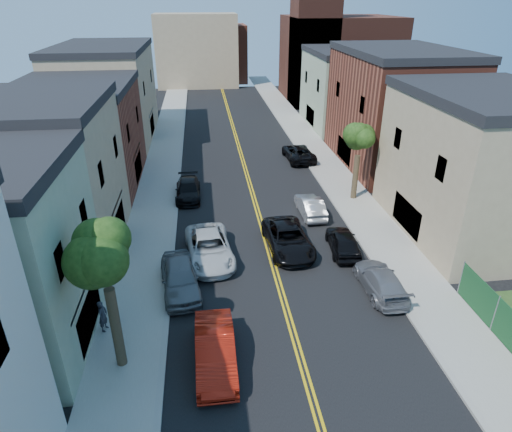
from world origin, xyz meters
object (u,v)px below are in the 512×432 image
object	(u,v)px
grey_car_left	(180,277)
silver_car_right	(310,206)
dark_car_right_far	(299,153)
pedestrian_left	(103,316)
red_sedan	(215,350)
grey_car_right	(381,281)
black_car_right	(343,242)
white_pickup	(209,248)
black_suv_lane	(288,239)
black_car_left	(188,190)

from	to	relation	value
grey_car_left	silver_car_right	xyz separation A→B (m)	(9.29, 8.37, -0.13)
dark_car_right_far	pedestrian_left	distance (m)	27.64
red_sedan	grey_car_right	bearing A→B (deg)	24.76
dark_car_right_far	red_sedan	bearing A→B (deg)	67.47
silver_car_right	grey_car_left	bearing A→B (deg)	40.38
black_car_right	dark_car_right_far	xyz separation A→B (m)	(0.86, 17.59, 0.03)
white_pickup	silver_car_right	size ratio (longest dim) A/B	1.34
black_car_right	pedestrian_left	size ratio (longest dim) A/B	2.57
grey_car_right	pedestrian_left	world-z (taller)	pedestrian_left
dark_car_right_far	black_suv_lane	distance (m)	17.43
red_sedan	silver_car_right	bearing A→B (deg)	61.34
grey_car_left	pedestrian_left	size ratio (longest dim) A/B	3.00
silver_car_right	pedestrian_left	bearing A→B (deg)	39.87
dark_car_right_far	pedestrian_left	world-z (taller)	pedestrian_left
white_pickup	pedestrian_left	world-z (taller)	pedestrian_left
black_suv_lane	black_car_left	bearing A→B (deg)	122.59
white_pickup	silver_car_right	xyz separation A→B (m)	(7.60, 5.30, -0.09)
grey_car_left	black_car_right	world-z (taller)	grey_car_left
black_car_right	black_suv_lane	xyz separation A→B (m)	(-3.42, 0.69, 0.06)
black_car_right	black_suv_lane	world-z (taller)	black_suv_lane
white_pickup	black_suv_lane	distance (m)	5.05
white_pickup	black_car_left	distance (m)	9.66
black_car_right	silver_car_right	size ratio (longest dim) A/B	0.98
grey_car_left	grey_car_right	distance (m)	11.00
grey_car_right	silver_car_right	bearing A→B (deg)	-80.98
silver_car_right	black_suv_lane	xyz separation A→B (m)	(-2.58, -4.75, 0.07)
black_car_right	silver_car_right	distance (m)	5.50
black_car_right	dark_car_right_far	world-z (taller)	dark_car_right_far
black_car_left	pedestrian_left	xyz separation A→B (m)	(-3.80, -15.61, 0.28)
black_car_left	grey_car_right	world-z (taller)	black_car_left
grey_car_right	dark_car_right_far	size ratio (longest dim) A/B	0.87
grey_car_left	black_suv_lane	xyz separation A→B (m)	(6.71, 3.62, -0.06)
silver_car_right	dark_car_right_far	xyz separation A→B (m)	(1.70, 12.15, 0.04)
dark_car_right_far	pedestrian_left	xyz separation A→B (m)	(-14.53, -23.51, 0.22)
grey_car_left	black_car_left	xyz separation A→B (m)	(0.26, 12.63, -0.14)
red_sedan	pedestrian_left	xyz separation A→B (m)	(-5.23, 2.77, 0.17)
black_car_left	black_car_right	distance (m)	13.84
black_car_right	red_sedan	bearing A→B (deg)	50.81
grey_car_right	black_car_right	bearing A→B (deg)	-80.27
black_car_right	black_suv_lane	size ratio (longest dim) A/B	0.75
black_car_left	grey_car_right	xyz separation A→B (m)	(10.65, -14.06, -0.02)
red_sedan	pedestrian_left	world-z (taller)	pedestrian_left
silver_car_right	grey_car_right	bearing A→B (deg)	97.73
red_sedan	black_suv_lane	xyz separation A→B (m)	(5.02, 9.38, -0.03)
red_sedan	black_car_right	world-z (taller)	red_sedan
silver_car_right	dark_car_right_far	world-z (taller)	dark_car_right_far
red_sedan	silver_car_right	xyz separation A→B (m)	(7.60, 14.13, -0.10)
grey_car_right	pedestrian_left	distance (m)	14.54
silver_car_right	black_car_left	bearing A→B (deg)	-26.88
silver_car_right	dark_car_right_far	size ratio (longest dim) A/B	0.80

